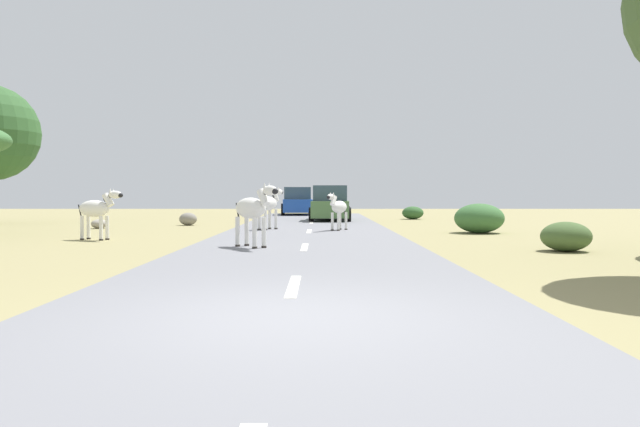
{
  "coord_description": "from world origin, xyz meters",
  "views": [
    {
      "loc": [
        0.31,
        -6.31,
        1.41
      ],
      "look_at": [
        0.31,
        6.66,
        0.95
      ],
      "focal_mm": 32.02,
      "sensor_mm": 36.0,
      "label": 1
    }
  ],
  "objects_px": {
    "zebra_2": "(97,209)",
    "car_0": "(297,202)",
    "zebra_1": "(252,209)",
    "bush_2": "(566,237)",
    "zebra_3": "(269,204)",
    "bush_3": "(473,212)",
    "zebra_0": "(338,208)",
    "bush_1": "(413,213)",
    "rock_1": "(99,224)",
    "bush_0": "(479,218)",
    "car_1": "(330,204)",
    "rock_0": "(188,219)"
  },
  "relations": [
    {
      "from": "zebra_0",
      "to": "rock_0",
      "type": "height_order",
      "value": "zebra_0"
    },
    {
      "from": "car_0",
      "to": "car_1",
      "type": "xyz_separation_m",
      "value": [
        1.98,
        -7.64,
        0.0
      ]
    },
    {
      "from": "zebra_2",
      "to": "bush_3",
      "type": "height_order",
      "value": "zebra_2"
    },
    {
      "from": "bush_2",
      "to": "rock_0",
      "type": "distance_m",
      "value": 16.2
    },
    {
      "from": "rock_1",
      "to": "bush_3",
      "type": "bearing_deg",
      "value": 25.09
    },
    {
      "from": "car_1",
      "to": "bush_1",
      "type": "height_order",
      "value": "car_1"
    },
    {
      "from": "zebra_2",
      "to": "bush_2",
      "type": "relative_size",
      "value": 1.32
    },
    {
      "from": "zebra_1",
      "to": "bush_2",
      "type": "distance_m",
      "value": 7.7
    },
    {
      "from": "bush_1",
      "to": "bush_3",
      "type": "bearing_deg",
      "value": -1.65
    },
    {
      "from": "zebra_0",
      "to": "car_1",
      "type": "relative_size",
      "value": 0.32
    },
    {
      "from": "car_1",
      "to": "rock_0",
      "type": "relative_size",
      "value": 5.67
    },
    {
      "from": "zebra_2",
      "to": "rock_0",
      "type": "height_order",
      "value": "zebra_2"
    },
    {
      "from": "zebra_2",
      "to": "bush_3",
      "type": "relative_size",
      "value": 1.25
    },
    {
      "from": "zebra_0",
      "to": "bush_1",
      "type": "relative_size",
      "value": 1.21
    },
    {
      "from": "bush_1",
      "to": "car_1",
      "type": "bearing_deg",
      "value": -153.15
    },
    {
      "from": "zebra_1",
      "to": "car_0",
      "type": "bearing_deg",
      "value": -133.4
    },
    {
      "from": "zebra_2",
      "to": "bush_3",
      "type": "xyz_separation_m",
      "value": [
        15.01,
        13.62,
        -0.55
      ]
    },
    {
      "from": "zebra_0",
      "to": "zebra_1",
      "type": "height_order",
      "value": "zebra_1"
    },
    {
      "from": "zebra_1",
      "to": "zebra_2",
      "type": "bearing_deg",
      "value": -72.65
    },
    {
      "from": "bush_1",
      "to": "zebra_2",
      "type": "bearing_deg",
      "value": -130.62
    },
    {
      "from": "zebra_3",
      "to": "rock_1",
      "type": "distance_m",
      "value": 7.11
    },
    {
      "from": "bush_3",
      "to": "bush_1",
      "type": "bearing_deg",
      "value": 178.35
    },
    {
      "from": "zebra_2",
      "to": "zebra_3",
      "type": "distance_m",
      "value": 6.38
    },
    {
      "from": "bush_2",
      "to": "zebra_3",
      "type": "bearing_deg",
      "value": 136.29
    },
    {
      "from": "zebra_2",
      "to": "car_0",
      "type": "xyz_separation_m",
      "value": [
        5.26,
        19.06,
        -0.08
      ]
    },
    {
      "from": "bush_3",
      "to": "rock_0",
      "type": "height_order",
      "value": "bush_3"
    },
    {
      "from": "car_0",
      "to": "bush_1",
      "type": "height_order",
      "value": "car_0"
    },
    {
      "from": "zebra_0",
      "to": "bush_2",
      "type": "relative_size",
      "value": 1.17
    },
    {
      "from": "bush_1",
      "to": "zebra_0",
      "type": "bearing_deg",
      "value": -113.59
    },
    {
      "from": "bush_3",
      "to": "bush_0",
      "type": "bearing_deg",
      "value": -103.96
    },
    {
      "from": "bush_0",
      "to": "rock_1",
      "type": "relative_size",
      "value": 2.78
    },
    {
      "from": "car_0",
      "to": "bush_0",
      "type": "distance_m",
      "value": 17.57
    },
    {
      "from": "rock_0",
      "to": "zebra_2",
      "type": "bearing_deg",
      "value": -96.91
    },
    {
      "from": "car_0",
      "to": "rock_0",
      "type": "bearing_deg",
      "value": -114.82
    },
    {
      "from": "zebra_1",
      "to": "bush_0",
      "type": "distance_m",
      "value": 9.4
    },
    {
      "from": "bush_1",
      "to": "rock_1",
      "type": "height_order",
      "value": "bush_1"
    },
    {
      "from": "zebra_1",
      "to": "car_0",
      "type": "distance_m",
      "value": 21.95
    },
    {
      "from": "zebra_1",
      "to": "bush_0",
      "type": "height_order",
      "value": "zebra_1"
    },
    {
      "from": "zebra_0",
      "to": "car_0",
      "type": "distance_m",
      "value": 15.5
    },
    {
      "from": "bush_1",
      "to": "bush_3",
      "type": "distance_m",
      "value": 3.25
    },
    {
      "from": "bush_3",
      "to": "rock_1",
      "type": "height_order",
      "value": "bush_3"
    },
    {
      "from": "zebra_0",
      "to": "bush_1",
      "type": "xyz_separation_m",
      "value": [
        4.37,
        10.0,
        -0.54
      ]
    },
    {
      "from": "zebra_1",
      "to": "bush_2",
      "type": "height_order",
      "value": "zebra_1"
    },
    {
      "from": "zebra_2",
      "to": "zebra_0",
      "type": "bearing_deg",
      "value": 136.01
    },
    {
      "from": "zebra_1",
      "to": "rock_1",
      "type": "bearing_deg",
      "value": -92.75
    },
    {
      "from": "bush_1",
      "to": "bush_0",
      "type": "bearing_deg",
      "value": -86.78
    },
    {
      "from": "zebra_1",
      "to": "bush_2",
      "type": "bearing_deg",
      "value": 133.71
    },
    {
      "from": "zebra_0",
      "to": "car_1",
      "type": "height_order",
      "value": "car_1"
    },
    {
      "from": "bush_0",
      "to": "bush_3",
      "type": "bearing_deg",
      "value": 76.04
    },
    {
      "from": "car_1",
      "to": "bush_2",
      "type": "height_order",
      "value": "car_1"
    }
  ]
}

